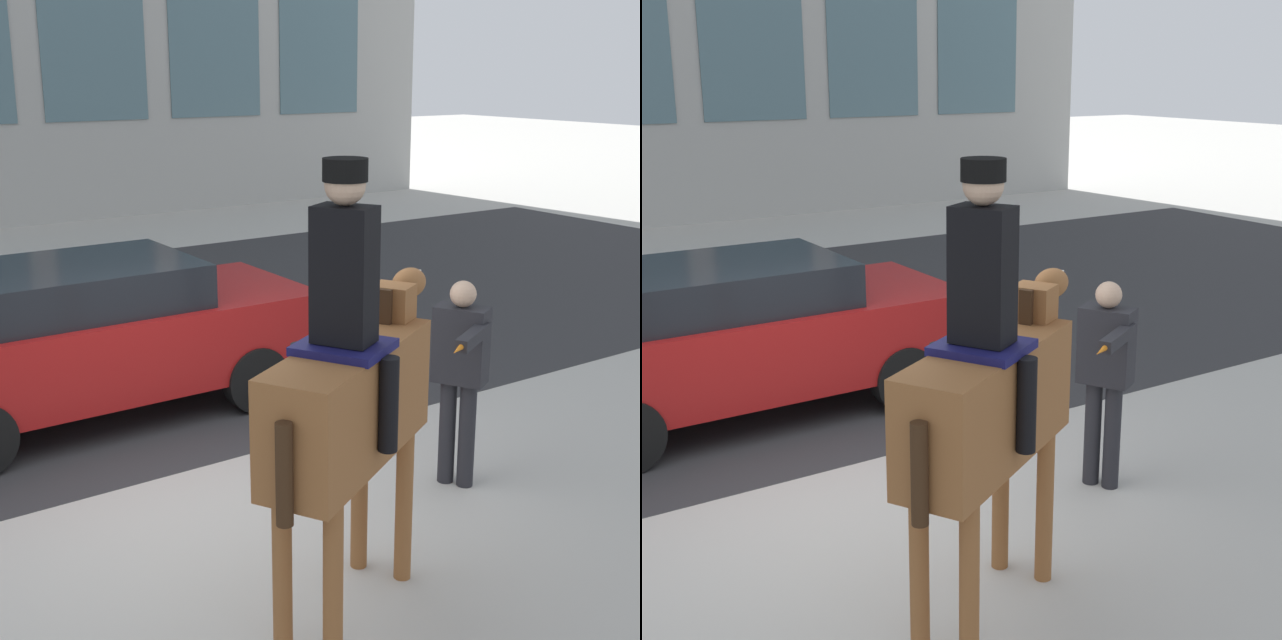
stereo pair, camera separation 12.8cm
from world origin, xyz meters
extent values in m
plane|color=#B2AFA8|center=(0.00, 0.00, 0.00)|extent=(80.00, 80.00, 0.00)
cube|color=#2D2D30|center=(0.00, 4.75, 0.00)|extent=(25.48, 8.50, 0.01)
cube|color=slate|center=(4.20, 12.83, 3.56)|extent=(2.24, 0.02, 2.99)
cube|color=slate|center=(7.01, 12.83, 3.56)|extent=(2.24, 0.02, 2.99)
cube|color=slate|center=(9.81, 12.83, 3.56)|extent=(2.24, 0.02, 2.99)
cube|color=brown|center=(0.10, -1.82, 1.35)|extent=(1.47, 1.09, 0.67)
cylinder|color=brown|center=(0.47, -1.43, 0.51)|extent=(0.11, 0.11, 1.02)
cylinder|color=brown|center=(0.62, -1.70, 0.51)|extent=(0.11, 0.11, 1.02)
cylinder|color=brown|center=(-0.43, -1.94, 0.51)|extent=(0.11, 0.11, 1.02)
cylinder|color=brown|center=(-0.28, -2.21, 0.51)|extent=(0.11, 0.11, 1.02)
cube|color=brown|center=(0.65, -1.51, 1.68)|extent=(0.29, 0.31, 0.45)
cube|color=#382314|center=(0.54, -1.57, 1.70)|extent=(0.07, 0.09, 0.41)
ellipsoid|color=brown|center=(0.89, -1.38, 1.86)|extent=(0.37, 0.33, 0.19)
cube|color=silver|center=(0.97, -1.33, 1.88)|extent=(0.12, 0.10, 0.08)
cylinder|color=#382314|center=(-0.56, -2.20, 1.25)|extent=(0.09, 0.09, 0.55)
cube|color=#14144C|center=(0.03, -1.86, 1.71)|extent=(0.61, 0.63, 0.05)
cube|color=black|center=(0.03, -1.86, 2.11)|extent=(0.35, 0.39, 0.74)
sphere|color=#D1A889|center=(0.03, -1.86, 2.59)|extent=(0.22, 0.22, 0.22)
cylinder|color=black|center=(0.03, -1.86, 2.67)|extent=(0.24, 0.24, 0.12)
cylinder|color=black|center=(-0.10, -1.62, 1.42)|extent=(0.11, 0.11, 0.54)
cylinder|color=black|center=(0.17, -2.09, 1.42)|extent=(0.11, 0.11, 0.54)
cylinder|color=#232328|center=(1.87, -0.96, 0.43)|extent=(0.13, 0.13, 0.85)
cylinder|color=#232328|center=(1.79, -0.81, 0.43)|extent=(0.13, 0.13, 0.85)
cube|color=#232328|center=(1.83, -0.89, 1.15)|extent=(0.38, 0.46, 0.60)
sphere|color=#D1A889|center=(1.83, -0.89, 1.55)|extent=(0.20, 0.20, 0.20)
cube|color=#232328|center=(1.67, -1.17, 1.31)|extent=(0.53, 0.34, 0.09)
cone|color=orange|center=(1.37, -1.34, 1.31)|extent=(0.18, 0.12, 0.04)
cube|color=maroon|center=(0.02, 2.15, 0.69)|extent=(4.14, 1.73, 0.74)
cube|color=black|center=(-0.08, 2.15, 1.26)|extent=(2.07, 1.52, 0.40)
cylinder|color=black|center=(1.31, 1.35, 0.32)|extent=(0.64, 0.21, 0.64)
cylinder|color=black|center=(1.31, 2.94, 0.32)|extent=(0.64, 0.21, 0.64)
camera|label=1|loc=(-2.67, -5.61, 3.19)|focal=50.00mm
camera|label=2|loc=(-2.56, -5.69, 3.19)|focal=50.00mm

